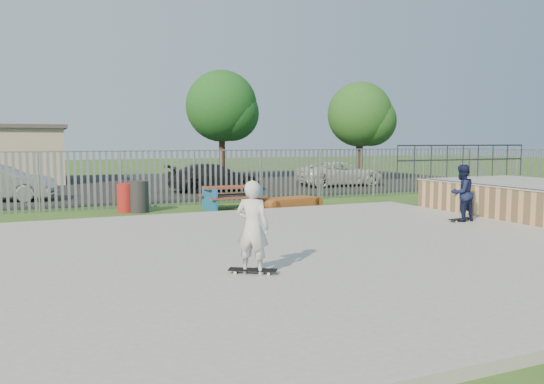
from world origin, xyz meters
name	(u,v)px	position (x,y,z in m)	size (l,w,h in m)	color
ground	(263,256)	(0.00, 0.00, 0.00)	(120.00, 120.00, 0.00)	#25561D
concrete_slab	(263,253)	(0.00, 0.00, 0.07)	(15.00, 12.00, 0.15)	gray
fence	(234,188)	(1.00, 4.59, 1.00)	(26.04, 16.02, 2.00)	gray
picnic_table	(232,198)	(1.84, 7.27, 0.41)	(1.95, 1.62, 0.80)	brown
funbox	(291,203)	(3.86, 6.82, 0.18)	(1.96, 1.22, 0.37)	brown
trash_bin_red	(126,198)	(-1.59, 8.00, 0.47)	(0.57, 0.57, 0.95)	#A51D19
trash_bin_grey	(139,197)	(-1.19, 7.78, 0.52)	(0.62, 0.62, 1.04)	#28282A
parking_lot	(127,185)	(0.00, 19.00, 0.01)	(40.00, 18.00, 0.02)	black
car_dark	(215,177)	(3.24, 13.74, 0.66)	(1.78, 4.38, 1.27)	black
car_white	(340,174)	(10.07, 13.93, 0.65)	(2.08, 4.51, 1.25)	silver
tree_mid	(222,106)	(5.74, 20.30, 4.37)	(4.20, 4.20, 6.48)	#432C1A
tree_right	(360,115)	(12.68, 16.21, 3.82)	(3.69, 3.69, 5.69)	#402C19
skateboard_a	(461,220)	(6.41, 1.32, 0.19)	(0.82, 0.32, 0.08)	black
skateboard_b	(253,271)	(-0.91, -1.78, 0.19)	(0.79, 0.59, 0.08)	black
skater_navy	(462,193)	(6.41, 1.32, 0.93)	(0.76, 0.59, 1.56)	#13193B
skater_white	(253,227)	(-0.91, -1.78, 0.93)	(0.57, 0.37, 1.56)	silver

